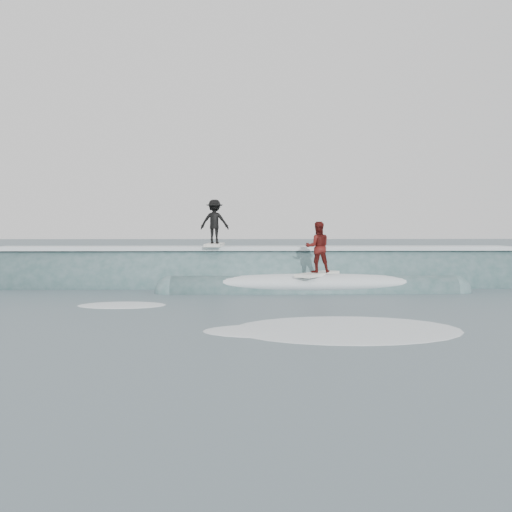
{
  "coord_description": "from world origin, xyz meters",
  "views": [
    {
      "loc": [
        -0.45,
        -13.77,
        2.1
      ],
      "look_at": [
        0.0,
        5.37,
        1.1
      ],
      "focal_mm": 40.0,
      "sensor_mm": 36.0,
      "label": 1
    }
  ],
  "objects": [
    {
      "name": "breaking_wave",
      "position": [
        0.2,
        6.12,
        0.04
      ],
      "size": [
        20.52,
        4.1,
        2.65
      ],
      "color": "#365B5C",
      "rests_on": "ground"
    },
    {
      "name": "surfer_black",
      "position": [
        -1.44,
        6.37,
        2.18
      ],
      "size": [
        1.04,
        2.03,
        1.64
      ],
      "color": "silver",
      "rests_on": "ground"
    },
    {
      "name": "ground",
      "position": [
        0.0,
        0.0,
        0.0
      ],
      "size": [
        160.0,
        160.0,
        0.0
      ],
      "primitive_type": "plane",
      "color": "#3E545A",
      "rests_on": "ground"
    },
    {
      "name": "surfer_red",
      "position": [
        1.93,
        4.17,
        1.34
      ],
      "size": [
        1.62,
        1.94,
        1.71
      ],
      "color": "white",
      "rests_on": "ground"
    },
    {
      "name": "far_swells",
      "position": [
        -1.73,
        17.65,
        0.0
      ],
      "size": [
        41.28,
        8.65,
        0.8
      ],
      "color": "#365B5C",
      "rests_on": "ground"
    },
    {
      "name": "whitewater",
      "position": [
        0.39,
        -1.78,
        0.0
      ],
      "size": [
        17.82,
        8.28,
        0.1
      ],
      "color": "silver",
      "rests_on": "ground"
    }
  ]
}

